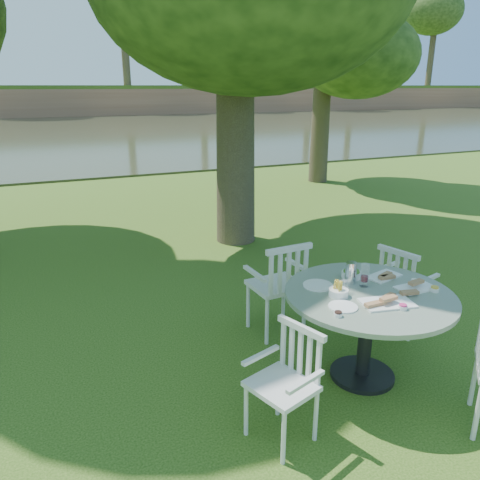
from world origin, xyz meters
The scene contains 8 objects.
ground centered at (0.00, 0.00, 0.00)m, with size 140.00×140.00×0.00m, color #22410D.
table centered at (0.48, -1.43, 0.66)m, with size 1.41×1.41×0.82m.
chair_ne centered at (1.33, -0.89, 0.54)m, with size 0.54×0.56×0.92m.
chair_nw centered at (0.16, -0.48, 0.59)m, with size 0.54×0.50×1.00m.
chair_sw centered at (-0.47, -1.78, 0.50)m, with size 0.52×0.53×0.85m.
tableware centered at (0.46, -1.33, 0.85)m, with size 1.11×0.81×0.21m.
river centered at (0.00, 23.00, 0.00)m, with size 100.00×28.00×0.12m, color #2D311D.
far_bank centered at (0.28, 41.12, 7.25)m, with size 100.00×18.00×15.20m.
Camera 1 is at (-1.94, -4.27, 2.46)m, focal length 35.00 mm.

